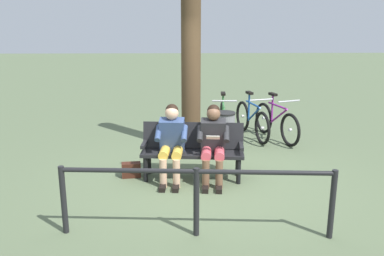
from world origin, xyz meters
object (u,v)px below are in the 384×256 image
(person_companion, at_px, (172,140))
(bicycle_silver, at_px, (276,122))
(bench, at_px, (193,147))
(tree_trunk, at_px, (191,55))
(litter_bin, at_px, (225,133))
(bicycle_red, at_px, (252,120))
(handbag, at_px, (131,170))
(person_reading, at_px, (213,140))
(bicycle_green, at_px, (223,122))

(person_companion, height_order, bicycle_silver, person_companion)
(bench, bearing_deg, tree_trunk, -85.35)
(litter_bin, bearing_deg, bicycle_red, -123.47)
(tree_trunk, bearing_deg, bicycle_silver, -160.52)
(tree_trunk, height_order, bicycle_red, tree_trunk)
(person_companion, bearing_deg, handbag, -7.15)
(bench, height_order, litter_bin, bench)
(person_companion, bearing_deg, bench, -152.75)
(person_reading, relative_size, litter_bin, 1.54)
(bicycle_silver, bearing_deg, bicycle_red, -127.98)
(person_reading, distance_m, bicycle_silver, 2.67)
(tree_trunk, distance_m, bicycle_green, 1.74)
(litter_bin, bearing_deg, handbag, 36.23)
(person_companion, height_order, tree_trunk, tree_trunk)
(person_reading, bearing_deg, bicycle_green, -94.45)
(litter_bin, bearing_deg, tree_trunk, -19.62)
(bench, distance_m, bicycle_green, 2.22)
(person_reading, distance_m, bicycle_green, 2.35)
(litter_bin, xyz_separation_m, bicycle_silver, (-1.14, -0.85, -0.03))
(person_companion, relative_size, tree_trunk, 0.33)
(person_reading, height_order, person_companion, same)
(litter_bin, height_order, bicycle_red, bicycle_red)
(person_reading, bearing_deg, tree_trunk, -74.44)
(bicycle_red, bearing_deg, litter_bin, -48.04)
(litter_bin, relative_size, bicycle_green, 0.46)
(bicycle_red, bearing_deg, person_companion, -49.49)
(person_companion, height_order, litter_bin, person_companion)
(bench, relative_size, bicycle_silver, 1.02)
(bench, bearing_deg, litter_bin, -113.21)
(person_companion, bearing_deg, bicycle_red, -120.19)
(bench, relative_size, person_companion, 1.36)
(litter_bin, distance_m, bicycle_silver, 1.42)
(person_companion, xyz_separation_m, bicycle_red, (-1.62, -2.32, -0.30))
(bicycle_green, bearing_deg, person_companion, -21.51)
(bench, relative_size, bicycle_red, 1.00)
(bicycle_silver, bearing_deg, handbag, -73.14)
(bench, height_order, tree_trunk, tree_trunk)
(person_companion, bearing_deg, litter_bin, -121.26)
(person_reading, height_order, bicycle_silver, person_reading)
(person_companion, distance_m, bicycle_red, 2.85)
(person_companion, distance_m, tree_trunk, 1.94)
(tree_trunk, relative_size, bicycle_green, 2.14)
(handbag, distance_m, litter_bin, 2.02)
(handbag, bearing_deg, bicycle_green, -128.29)
(handbag, xyz_separation_m, tree_trunk, (-0.99, -1.40, 1.68))
(litter_bin, height_order, bicycle_silver, bicycle_silver)
(person_reading, xyz_separation_m, tree_trunk, (0.31, -1.59, 1.14))
(handbag, height_order, bicycle_red, bicycle_red)
(tree_trunk, relative_size, bicycle_silver, 2.25)
(bench, distance_m, person_reading, 0.39)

